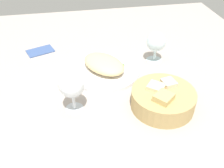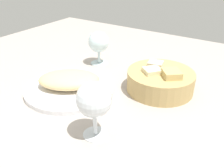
{
  "view_description": "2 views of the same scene",
  "coord_description": "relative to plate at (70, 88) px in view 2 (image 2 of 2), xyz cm",
  "views": [
    {
      "loc": [
        73.8,
        -12.58,
        55.02
      ],
      "look_at": [
        8.82,
        -0.78,
        4.88
      ],
      "focal_mm": 40.75,
      "sensor_mm": 36.0,
      "label": 1
    },
    {
      "loc": [
        40.55,
        -48.16,
        37.08
      ],
      "look_at": [
        8.64,
        0.37,
        5.63
      ],
      "focal_mm": 39.06,
      "sensor_mm": 36.0,
      "label": 2
    }
  ],
  "objects": [
    {
      "name": "wine_glass_far",
      "position": [
        -4.54,
        21.39,
        7.31
      ],
      "size": [
        7.64,
        7.64,
        12.3
      ],
      "color": "silver",
      "rests_on": "ground_plane"
    },
    {
      "name": "plate",
      "position": [
        0.0,
        0.0,
        0.0
      ],
      "size": [
        27.09,
        27.09,
        1.4
      ],
      "primitive_type": "cylinder",
      "color": "white",
      "rests_on": "ground_plane"
    },
    {
      "name": "lettuce_garnish",
      "position": [
        -1.14,
        6.31,
        1.42
      ],
      "size": [
        3.82,
        3.82,
        1.44
      ],
      "primitive_type": "cone",
      "color": "#468C31",
      "rests_on": "plate"
    },
    {
      "name": "omelette",
      "position": [
        0.0,
        0.0,
        3.0
      ],
      "size": [
        21.59,
        19.79,
        4.6
      ],
      "primitive_type": "ellipsoid",
      "rotation": [
        0.0,
        0.0,
        0.59
      ],
      "color": "#F1CD8C",
      "rests_on": "plate"
    },
    {
      "name": "bread_basket",
      "position": [
        22.72,
        15.14,
        2.6
      ],
      "size": [
        19.97,
        19.97,
        8.01
      ],
      "color": "tan",
      "rests_on": "ground_plane"
    },
    {
      "name": "wine_glass_near",
      "position": [
        18.89,
        -12.38,
        8.52
      ],
      "size": [
        7.89,
        7.89,
        13.58
      ],
      "color": "silver",
      "rests_on": "ground_plane"
    },
    {
      "name": "ground_plane",
      "position": [
        5.64,
        1.27,
        -1.7
      ],
      "size": [
        140.0,
        140.0,
        2.0
      ],
      "primitive_type": "cube",
      "color": "#B2A69C"
    }
  ]
}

